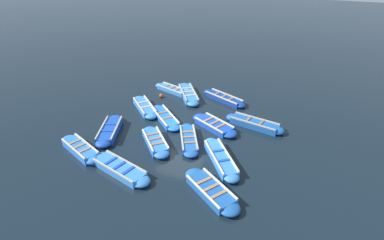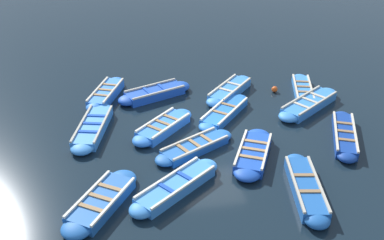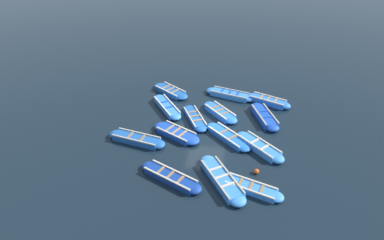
{
  "view_description": "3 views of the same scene",
  "coord_description": "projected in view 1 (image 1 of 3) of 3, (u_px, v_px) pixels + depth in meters",
  "views": [
    {
      "loc": [
        6.54,
        -13.49,
        9.32
      ],
      "look_at": [
        0.46,
        0.71,
        0.48
      ],
      "focal_mm": 28.0,
      "sensor_mm": 36.0,
      "label": 1
    },
    {
      "loc": [
        14.36,
        -3.26,
        9.15
      ],
      "look_at": [
        -0.61,
        -0.66,
        0.41
      ],
      "focal_mm": 42.0,
      "sensor_mm": 36.0,
      "label": 2
    },
    {
      "loc": [
        -2.1,
        15.67,
        10.98
      ],
      "look_at": [
        0.94,
        0.01,
        0.51
      ],
      "focal_mm": 28.0,
      "sensor_mm": 36.0,
      "label": 3
    }
  ],
  "objects": [
    {
      "name": "boat_centre",
      "position": [
        110.0,
        130.0,
        17.33
      ],
      "size": [
        2.1,
        3.57,
        0.44
      ],
      "color": "#1947B7",
      "rests_on": "ground"
    },
    {
      "name": "buoy_orange_near",
      "position": [
        161.0,
        96.0,
        21.55
      ],
      "size": [
        0.28,
        0.28,
        0.28
      ],
      "primitive_type": "sphere",
      "color": "#E05119",
      "rests_on": "ground"
    },
    {
      "name": "boat_inner_gap",
      "position": [
        172.0,
        90.0,
        22.45
      ],
      "size": [
        3.33,
        1.57,
        0.36
      ],
      "color": "#3884E0",
      "rests_on": "ground"
    },
    {
      "name": "boat_alongside",
      "position": [
        254.0,
        124.0,
        17.98
      ],
      "size": [
        3.76,
        1.37,
        0.44
      ],
      "color": "#1E59AD",
      "rests_on": "ground"
    },
    {
      "name": "boat_tucked",
      "position": [
        224.0,
        98.0,
        21.09
      ],
      "size": [
        3.65,
        2.06,
        0.39
      ],
      "color": "navy",
      "rests_on": "ground"
    },
    {
      "name": "boat_drifting",
      "position": [
        145.0,
        107.0,
        19.9
      ],
      "size": [
        3.07,
        2.87,
        0.43
      ],
      "color": "#3884E0",
      "rests_on": "ground"
    },
    {
      "name": "boat_end_of_row",
      "position": [
        211.0,
        190.0,
        13.03
      ],
      "size": [
        3.35,
        2.63,
        0.41
      ],
      "color": "#1E59AD",
      "rests_on": "ground"
    },
    {
      "name": "boat_mid_row",
      "position": [
        188.0,
        94.0,
        21.69
      ],
      "size": [
        2.93,
        3.65,
        0.42
      ],
      "color": "#3884E0",
      "rests_on": "ground"
    },
    {
      "name": "boat_outer_right",
      "position": [
        155.0,
        142.0,
        16.33
      ],
      "size": [
        2.85,
        2.86,
        0.42
      ],
      "color": "blue",
      "rests_on": "ground"
    },
    {
      "name": "boat_broadside",
      "position": [
        214.0,
        125.0,
        17.87
      ],
      "size": [
        3.42,
        2.29,
        0.4
      ],
      "color": "#1947B7",
      "rests_on": "ground"
    },
    {
      "name": "boat_stern_in",
      "position": [
        165.0,
        117.0,
        18.73
      ],
      "size": [
        3.2,
        2.9,
        0.37
      ],
      "color": "blue",
      "rests_on": "ground"
    },
    {
      "name": "ground_plane",
      "position": [
        180.0,
        131.0,
        17.63
      ],
      "size": [
        120.0,
        120.0,
        0.0
      ],
      "primitive_type": "plane",
      "color": "black"
    },
    {
      "name": "boat_near_quay",
      "position": [
        189.0,
        139.0,
        16.59
      ],
      "size": [
        2.29,
        3.32,
        0.35
      ],
      "color": "#1E59AD",
      "rests_on": "ground"
    },
    {
      "name": "boat_outer_left",
      "position": [
        80.0,
        149.0,
        15.69
      ],
      "size": [
        3.37,
        1.92,
        0.46
      ],
      "color": "blue",
      "rests_on": "ground"
    },
    {
      "name": "boat_bow_out",
      "position": [
        119.0,
        169.0,
        14.32
      ],
      "size": [
        3.88,
        1.75,
        0.41
      ],
      "color": "#3884E0",
      "rests_on": "ground"
    },
    {
      "name": "boat_far_corner",
      "position": [
        221.0,
        158.0,
        15.02
      ],
      "size": [
        2.9,
        3.4,
        0.42
      ],
      "color": "#3884E0",
      "rests_on": "ground"
    }
  ]
}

